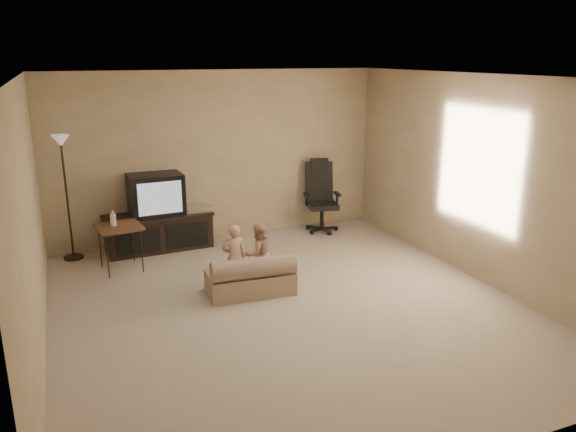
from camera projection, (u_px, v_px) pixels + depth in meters
name	position (u px, v px, depth m)	size (l,w,h in m)	color
floor	(288.00, 306.00, 6.27)	(5.50, 5.50, 0.00)	#B9A693
room_shell	(288.00, 173.00, 5.85)	(5.50, 5.50, 5.50)	white
tv_stand	(158.00, 218.00, 8.00)	(1.56, 0.64, 1.10)	black
office_chair	(321.00, 205.00, 8.88)	(0.62, 0.64, 1.13)	black
side_table	(118.00, 227.00, 7.18)	(0.61, 0.61, 0.81)	brown
floor_lamp	(64.00, 170.00, 7.40)	(0.26, 0.26, 1.70)	#2E2114
child_sofa	(251.00, 278.00, 6.55)	(1.03, 0.62, 0.49)	tan
toddler_left	(234.00, 258.00, 6.62)	(0.30, 0.22, 0.81)	tan
toddler_right	(258.00, 254.00, 6.79)	(0.38, 0.21, 0.78)	tan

